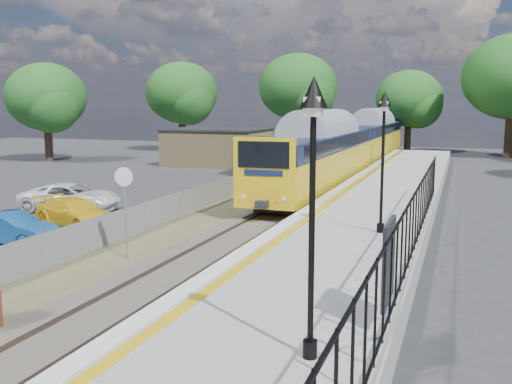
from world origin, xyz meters
The scene contains 15 objects.
ground centered at (0.00, 0.00, 0.00)m, with size 120.00×120.00×0.00m, color #2D2D30.
track_bed centered at (-0.47, 9.67, 0.09)m, with size 5.90×80.00×0.29m.
platform centered at (4.20, 8.00, 0.45)m, with size 5.00×70.00×0.90m, color gray.
platform_edge centered at (2.14, 8.00, 0.90)m, with size 0.90×70.00×0.01m.
victorian_lamp_south centered at (5.50, -4.00, 4.30)m, with size 0.44×0.44×4.60m.
victorian_lamp_north centered at (5.30, 6.00, 4.30)m, with size 0.44×0.44×4.60m.
palisade_fence centered at (6.55, 2.24, 1.84)m, with size 0.12×26.00×2.00m.
wire_fence centered at (-4.20, 12.00, 0.60)m, with size 0.06×52.00×1.20m.
outbuilding centered at (-10.91, 31.21, 1.52)m, with size 10.80×10.10×3.12m.
tree_line centered at (1.40, 42.00, 6.61)m, with size 56.80×43.80×11.88m.
train centered at (0.00, 29.96, 2.34)m, with size 2.82×40.83×3.51m.
speed_sign centered at (-2.50, 2.97, 2.13)m, with size 0.62×0.14×3.09m.
car_blue centered at (-7.67, 3.44, 0.59)m, with size 1.25×3.58×1.18m, color #164C86.
car_yellow centered at (-7.57, 6.93, 0.59)m, with size 1.65×4.07×1.18m, color yellow.
car_white centered at (-9.95, 9.78, 0.67)m, with size 2.21×4.79×1.33m, color white.
Camera 1 is at (7.70, -12.71, 5.03)m, focal length 40.00 mm.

